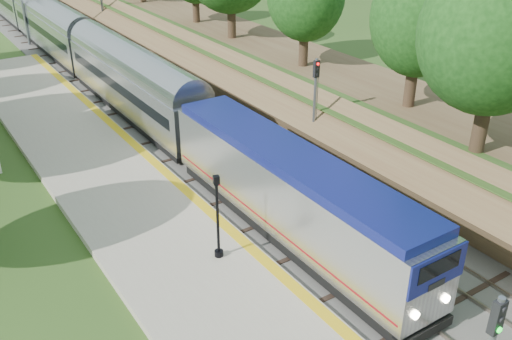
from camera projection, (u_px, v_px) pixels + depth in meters
trackbed at (51, 31)px, 63.32m from camera, size 9.50×170.00×0.28m
platform at (159, 233)px, 27.09m from camera, size 6.40×68.00×0.38m
yellow_stripe at (211, 212)px, 28.39m from camera, size 0.55×68.00×0.01m
embankment at (120, 5)px, 66.55m from camera, size 10.64×170.00×11.70m
train at (29, 14)px, 61.22m from camera, size 2.82×113.17×4.14m
lamppost_far at (218, 222)px, 24.34m from camera, size 0.39×0.39×3.99m
signal_farside at (315, 99)px, 32.97m from camera, size 0.33×0.27×6.10m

